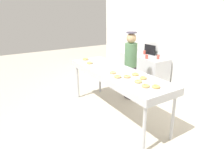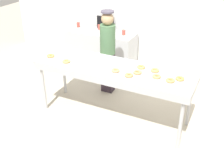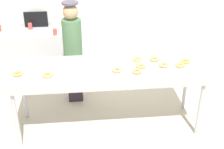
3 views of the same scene
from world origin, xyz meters
TOP-DOWN VIEW (x-y plane):
  - ground_plane at (0.00, 0.00)m, footprint 16.00×16.00m
  - fryer_conveyor at (0.00, 0.00)m, footprint 2.72×0.82m
  - glazed_donut_0 at (0.10, -0.14)m, footprint 0.14×0.14m
  - glazed_donut_1 at (0.36, -0.20)m, footprint 0.14×0.14m
  - glazed_donut_2 at (1.10, 0.03)m, footprint 0.16×0.16m
  - glazed_donut_3 at (0.45, -0.05)m, footprint 0.19×0.19m
  - glazed_donut_4 at (0.67, 0.14)m, footprint 0.18×0.18m
  - glazed_donut_5 at (0.43, 0.16)m, footprint 0.16×0.16m
  - glazed_donut_6 at (-0.81, -0.19)m, footprint 0.16×0.16m
  - glazed_donut_7 at (0.76, -0.05)m, footprint 0.16×0.16m
  - glazed_donut_8 at (-1.19, -0.11)m, footprint 0.14×0.14m
  - glazed_donut_9 at (0.99, -0.09)m, footprint 0.18×0.18m
  - worker_baker at (-0.49, 0.78)m, footprint 0.30×0.30m
  - prep_counter at (-1.21, 1.84)m, footprint 1.69×0.62m
  - paper_cup_0 at (-0.83, 1.62)m, footprint 0.08×0.08m
  - paper_cup_1 at (-1.32, 1.99)m, footprint 0.08×0.08m
  - paper_cup_3 at (-0.63, 1.87)m, footprint 0.08×0.08m
  - menu_display at (-1.21, 2.10)m, footprint 0.45×0.04m

SIDE VIEW (x-z plane):
  - ground_plane at x=0.00m, z-range 0.00..0.00m
  - prep_counter at x=-1.21m, z-range 0.00..0.87m
  - fryer_conveyor at x=0.00m, z-range 0.42..1.42m
  - paper_cup_0 at x=-0.83m, z-range 0.87..0.98m
  - paper_cup_1 at x=-1.32m, z-range 0.87..0.98m
  - paper_cup_3 at x=-0.63m, z-range 0.87..0.98m
  - worker_baker at x=-0.49m, z-range 0.10..1.80m
  - glazed_donut_0 at x=0.10m, z-range 1.00..1.03m
  - glazed_donut_1 at x=0.36m, z-range 1.00..1.03m
  - glazed_donut_2 at x=1.10m, z-range 1.00..1.03m
  - glazed_donut_3 at x=0.45m, z-range 1.00..1.03m
  - glazed_donut_4 at x=0.67m, z-range 1.00..1.03m
  - glazed_donut_5 at x=0.43m, z-range 1.00..1.03m
  - glazed_donut_6 at x=-0.81m, z-range 1.00..1.03m
  - glazed_donut_7 at x=0.76m, z-range 1.00..1.03m
  - glazed_donut_8 at x=-1.19m, z-range 1.00..1.03m
  - glazed_donut_9 at x=0.99m, z-range 1.00..1.03m
  - menu_display at x=-1.21m, z-range 0.87..1.17m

